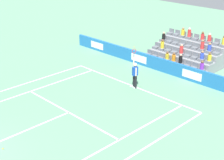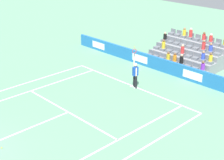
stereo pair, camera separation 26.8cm
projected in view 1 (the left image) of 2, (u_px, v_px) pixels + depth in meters
The scene contains 12 objects.
line_baseline at pixel (132, 86), 23.49m from camera, with size 10.97×0.10×0.01m, color white.
line_service at pixel (69, 112), 19.94m from camera, with size 8.23×0.10×0.01m, color white.
line_centre_service at pixel (20, 133), 17.87m from camera, with size 0.10×6.40×0.01m, color white.
line_singles_sideline_left at pixel (24, 93), 22.34m from camera, with size 0.10×11.89×0.01m, color white.
line_singles_sideline_right at pixel (113, 144), 16.95m from camera, with size 0.10×11.89×0.01m, color white.
line_doubles_sideline_left at pixel (14, 87), 23.24m from camera, with size 0.10×11.89×0.01m, color white.
line_doubles_sideline_right at pixel (133, 155), 16.05m from camera, with size 0.10×11.89×0.01m, color white.
line_centre_mark at pixel (131, 86), 23.43m from camera, with size 0.10×0.20×0.01m, color white.
sponsor_barrier at pixel (164, 66), 25.62m from camera, with size 19.74×0.22×1.02m.
tennis_player at pixel (135, 74), 22.83m from camera, with size 0.51×0.43×2.85m.
stadium_stand at pixel (187, 55), 27.44m from camera, with size 5.58×3.80×2.62m.
loose_tennis_ball at pixel (3, 149), 16.49m from camera, with size 0.07×0.07×0.07m, color #D1E533.
Camera 1 is at (-14.32, 4.18, 9.51)m, focal length 54.82 mm.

